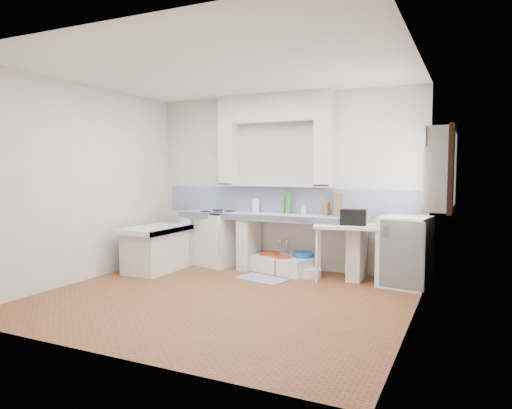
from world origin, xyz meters
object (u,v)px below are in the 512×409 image
at_px(stove, 218,239).
at_px(side_table, 349,253).
at_px(sink, 282,265).
at_px(fridge, 405,251).

distance_m(stove, side_table, 2.29).
bearing_deg(stove, sink, 13.13).
height_order(sink, fridge, fridge).
xyz_separation_m(sink, side_table, (1.09, -0.17, 0.29)).
height_order(sink, side_table, side_table).
relative_size(sink, fridge, 0.98).
height_order(stove, fridge, fridge).
bearing_deg(side_table, sink, 160.02).
height_order(side_table, fridge, fridge).
height_order(stove, sink, stove).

